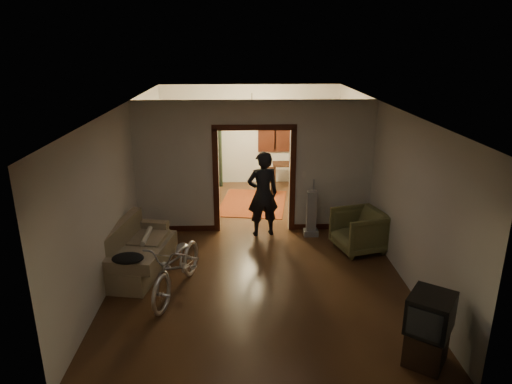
{
  "coord_description": "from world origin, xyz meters",
  "views": [
    {
      "loc": [
        -0.29,
        -8.51,
        3.93
      ],
      "look_at": [
        0.0,
        -0.3,
        1.2
      ],
      "focal_mm": 32.0,
      "sensor_mm": 36.0,
      "label": 1
    }
  ],
  "objects_px": {
    "person": "(263,194)",
    "locker": "(207,155)",
    "bicycle": "(177,266)",
    "armchair": "(359,231)",
    "sofa": "(138,248)",
    "desk": "(290,176)"
  },
  "relations": [
    {
      "from": "locker",
      "to": "desk",
      "type": "xyz_separation_m",
      "value": [
        2.32,
        -0.39,
        -0.5
      ]
    },
    {
      "from": "sofa",
      "to": "armchair",
      "type": "xyz_separation_m",
      "value": [
        4.14,
        0.67,
        -0.02
      ]
    },
    {
      "from": "bicycle",
      "to": "desk",
      "type": "xyz_separation_m",
      "value": [
        2.4,
        5.53,
        -0.14
      ]
    },
    {
      "from": "person",
      "to": "sofa",
      "type": "bearing_deg",
      "value": 21.13
    },
    {
      "from": "armchair",
      "to": "person",
      "type": "xyz_separation_m",
      "value": [
        -1.84,
        0.84,
        0.5
      ]
    },
    {
      "from": "person",
      "to": "locker",
      "type": "xyz_separation_m",
      "value": [
        -1.41,
        3.6,
        -0.05
      ]
    },
    {
      "from": "bicycle",
      "to": "armchair",
      "type": "distance_m",
      "value": 3.65
    },
    {
      "from": "locker",
      "to": "desk",
      "type": "bearing_deg",
      "value": -11.92
    },
    {
      "from": "sofa",
      "to": "bicycle",
      "type": "bearing_deg",
      "value": -35.27
    },
    {
      "from": "bicycle",
      "to": "armchair",
      "type": "xyz_separation_m",
      "value": [
        3.33,
        1.48,
        -0.08
      ]
    },
    {
      "from": "desk",
      "to": "armchair",
      "type": "bearing_deg",
      "value": -79.44
    },
    {
      "from": "sofa",
      "to": "locker",
      "type": "relative_size",
      "value": 1.09
    },
    {
      "from": "bicycle",
      "to": "sofa",
      "type": "bearing_deg",
      "value": 149.34
    },
    {
      "from": "desk",
      "to": "person",
      "type": "bearing_deg",
      "value": -108.23
    },
    {
      "from": "bicycle",
      "to": "person",
      "type": "distance_m",
      "value": 2.79
    },
    {
      "from": "sofa",
      "to": "bicycle",
      "type": "distance_m",
      "value": 1.15
    },
    {
      "from": "locker",
      "to": "bicycle",
      "type": "bearing_deg",
      "value": -93.09
    },
    {
      "from": "sofa",
      "to": "bicycle",
      "type": "xyz_separation_m",
      "value": [
        0.81,
        -0.82,
        0.06
      ]
    },
    {
      "from": "person",
      "to": "locker",
      "type": "height_order",
      "value": "person"
    },
    {
      "from": "sofa",
      "to": "bicycle",
      "type": "height_order",
      "value": "bicycle"
    },
    {
      "from": "person",
      "to": "locker",
      "type": "distance_m",
      "value": 3.87
    },
    {
      "from": "sofa",
      "to": "locker",
      "type": "height_order",
      "value": "locker"
    }
  ]
}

